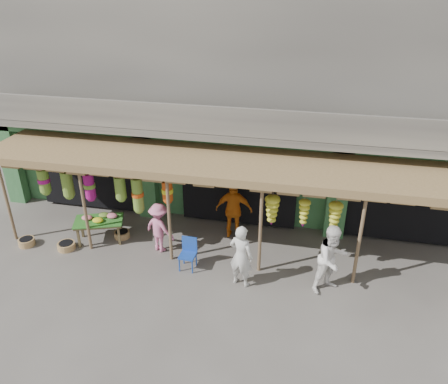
% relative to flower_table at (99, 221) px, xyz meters
% --- Properties ---
extents(ground, '(80.00, 80.00, 0.00)m').
position_rel_flower_table_xyz_m(ground, '(3.89, -0.28, -0.68)').
color(ground, '#514C47').
rests_on(ground, ground).
extents(building, '(16.40, 6.80, 7.00)m').
position_rel_flower_table_xyz_m(building, '(3.89, 4.59, 2.69)').
color(building, gray).
rests_on(building, ground).
extents(awning, '(14.00, 2.70, 2.79)m').
position_rel_flower_table_xyz_m(awning, '(3.73, 0.52, 1.89)').
color(awning, brown).
rests_on(awning, ground).
extents(flower_table, '(1.60, 1.24, 0.84)m').
position_rel_flower_table_xyz_m(flower_table, '(0.00, 0.00, 0.00)').
color(flower_table, brown).
rests_on(flower_table, ground).
extents(blue_chair, '(0.44, 0.45, 0.90)m').
position_rel_flower_table_xyz_m(blue_chair, '(2.97, -0.72, -0.18)').
color(blue_chair, '#1940A3').
rests_on(blue_chair, ground).
extents(basket_left, '(0.55, 0.55, 0.20)m').
position_rel_flower_table_xyz_m(basket_left, '(0.54, 0.29, -0.58)').
color(basket_left, '#9B7C46').
rests_on(basket_left, ground).
extents(basket_mid, '(0.63, 0.63, 0.20)m').
position_rel_flower_table_xyz_m(basket_mid, '(-0.81, -0.65, -0.58)').
color(basket_mid, '#8C5E3E').
rests_on(basket_mid, ground).
extents(basket_right, '(0.59, 0.59, 0.22)m').
position_rel_flower_table_xyz_m(basket_right, '(-2.07, -0.72, -0.57)').
color(basket_right, '#AA884F').
rests_on(basket_right, ground).
extents(person_front, '(0.73, 0.58, 1.76)m').
position_rel_flower_table_xyz_m(person_front, '(4.50, -1.16, 0.20)').
color(person_front, silver).
rests_on(person_front, ground).
extents(person_right, '(1.15, 1.12, 1.86)m').
position_rel_flower_table_xyz_m(person_right, '(6.76, -0.88, 0.25)').
color(person_right, white).
rests_on(person_right, ground).
extents(person_vendor, '(1.13, 0.52, 1.88)m').
position_rel_flower_table_xyz_m(person_vendor, '(3.89, 1.07, 0.26)').
color(person_vendor, '#CE6413').
rests_on(person_vendor, ground).
extents(person_shopper, '(1.12, 0.90, 1.52)m').
position_rel_flower_table_xyz_m(person_shopper, '(1.94, -0.11, 0.08)').
color(person_shopper, '#D06E95').
rests_on(person_shopper, ground).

